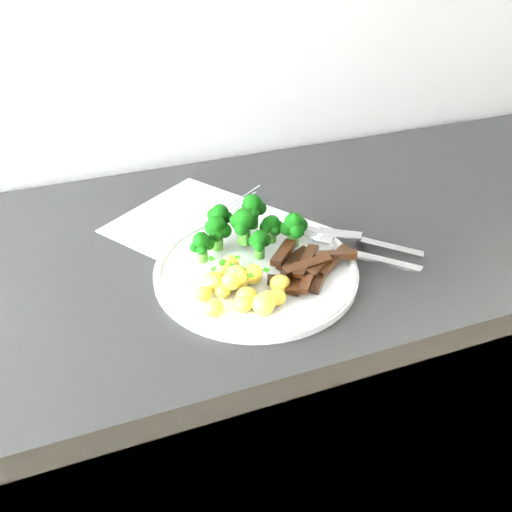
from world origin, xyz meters
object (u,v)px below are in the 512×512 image
Objects in this scene: plate at (256,269)px; counter at (217,430)px; potatoes at (240,284)px; fork at (357,252)px; knife at (369,244)px; beef_strips at (310,267)px; broccoli at (248,225)px; recipe_paper at (218,231)px.

counter is at bearing 121.44° from plate.
potatoes reaches higher than plate.
fork is 0.95× the size of knife.
potatoes is at bearing -129.57° from plate.
plate is at bearing 150.47° from beef_strips.
potatoes is at bearing -84.46° from counter.
potatoes is 0.71× the size of knife.
broccoli reaches higher than counter.
broccoli reaches higher than plate.
potatoes is at bearing -174.48° from beef_strips.
beef_strips reaches higher than recipe_paper.
knife is (0.12, 0.04, -0.01)m from beef_strips.
fork reaches higher than knife.
counter is at bearing 154.19° from broccoli.
potatoes is 0.22m from knife.
broccoli reaches higher than knife.
counter is 18.26× the size of potatoes.
knife is (0.23, -0.08, 0.44)m from counter.
plate is 0.07m from broccoli.
plate is 0.08m from beef_strips.
fork is (0.16, -0.15, 0.02)m from recipe_paper.
counter is 0.48m from broccoli.
recipe_paper is at bearing 49.44° from counter.
potatoes is at bearing -114.44° from broccoli.
knife is at bearing 18.22° from beef_strips.
plate is 2.08× the size of beef_strips.
potatoes is (-0.04, -0.05, 0.02)m from plate.
fork is at bearing -30.42° from broccoli.
fork reaches higher than plate.
fork reaches higher than recipe_paper.
potatoes is 0.75× the size of fork.
knife is (0.20, -0.12, 0.01)m from recipe_paper.
beef_strips is (0.10, 0.01, -0.01)m from potatoes.
potatoes is (0.01, -0.13, 0.45)m from counter.
recipe_paper is 0.23m from knife.
broccoli is 0.11m from potatoes.
recipe_paper is (0.03, 0.04, 0.43)m from counter.
beef_strips is (0.08, -0.16, 0.02)m from recipe_paper.
recipe_paper is 0.08m from broccoli.
potatoes is (-0.02, -0.17, 0.02)m from recipe_paper.
potatoes reaches higher than fork.
beef_strips is (0.06, -0.09, -0.02)m from broccoli.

